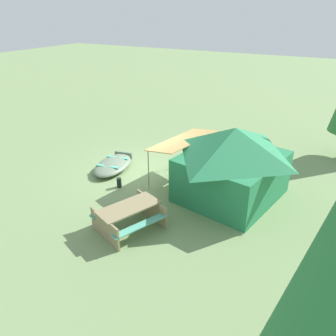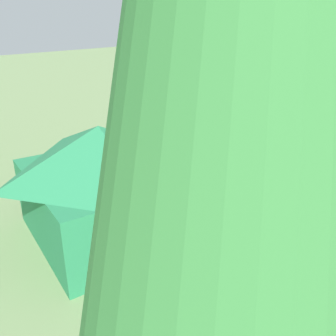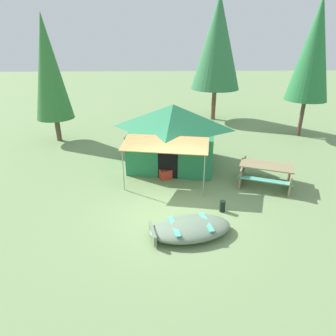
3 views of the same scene
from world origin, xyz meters
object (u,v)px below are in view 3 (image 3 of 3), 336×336
fuel_can (222,206)px  pine_tree_back_left (314,51)px  cooler_box (167,174)px  beached_rowboat (190,228)px  pine_tree_far_center (49,68)px  picnic_table (266,172)px  pine_tree_back_right (217,43)px  canvas_cabin_tent (173,134)px

fuel_can → pine_tree_back_left: size_ratio=0.05×
cooler_box → fuel_can: bearing=-56.1°
beached_rowboat → cooler_box: (-0.51, 3.63, -0.01)m
cooler_box → pine_tree_far_center: pine_tree_far_center is taller
picnic_table → pine_tree_back_right: (-0.30, 9.50, 4.19)m
pine_tree_back_left → pine_tree_back_right: pine_tree_back_right is taller
pine_tree_back_right → cooler_box: bearing=-110.7°
pine_tree_back_left → pine_tree_back_right: 5.57m
cooler_box → fuel_can: cooler_box is taller
canvas_cabin_tent → pine_tree_back_right: bearing=67.7°
beached_rowboat → pine_tree_back_right: size_ratio=0.34×
fuel_can → pine_tree_far_center: bearing=134.8°
pine_tree_back_right → canvas_cabin_tent: bearing=-112.3°
beached_rowboat → pine_tree_far_center: (-6.07, 8.44, 3.46)m
pine_tree_back_left → cooler_box: bearing=-145.6°
pine_tree_far_center → canvas_cabin_tent: bearing=-30.1°
picnic_table → cooler_box: 3.71m
canvas_cabin_tent → picnic_table: (3.35, -2.06, -0.85)m
pine_tree_far_center → picnic_table: bearing=-30.6°
picnic_table → fuel_can: bearing=-137.1°
canvas_cabin_tent → pine_tree_back_right: size_ratio=0.66×
cooler_box → pine_tree_back_right: 10.48m
canvas_cabin_tent → picnic_table: bearing=-31.5°
beached_rowboat → pine_tree_back_left: 11.97m
fuel_can → pine_tree_back_left: pine_tree_back_left is taller
picnic_table → pine_tree_back_right: bearing=91.8°
pine_tree_back_left → pine_tree_back_right: size_ratio=0.93×
picnic_table → pine_tree_far_center: bearing=149.4°
beached_rowboat → pine_tree_far_center: size_ratio=0.41×
cooler_box → fuel_can: 2.98m
fuel_can → canvas_cabin_tent: bearing=109.4°
fuel_can → pine_tree_back_right: 12.30m
canvas_cabin_tent → fuel_can: (1.37, -3.89, -1.16)m
pine_tree_back_left → pine_tree_back_right: bearing=138.1°
beached_rowboat → pine_tree_back_left: (6.98, 8.76, 4.22)m
picnic_table → pine_tree_back_left: pine_tree_back_left is taller
picnic_table → pine_tree_back_left: size_ratio=0.34×
fuel_can → pine_tree_back_left: (5.82, 7.61, 4.23)m
pine_tree_far_center → cooler_box: bearing=-40.8°
beached_rowboat → canvas_cabin_tent: bearing=92.5°
beached_rowboat → pine_tree_back_right: (2.84, 12.48, 4.48)m
pine_tree_back_right → pine_tree_far_center: size_ratio=1.21×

